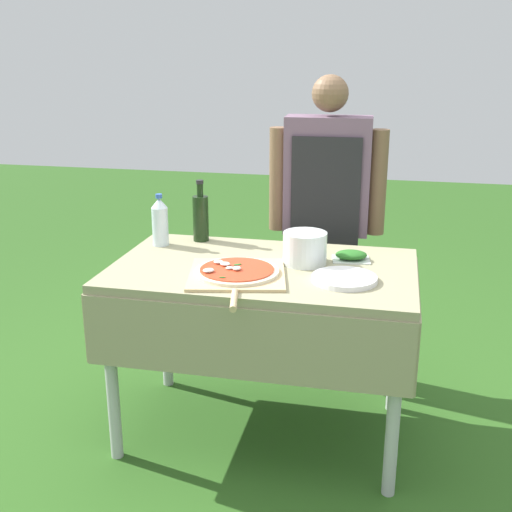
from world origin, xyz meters
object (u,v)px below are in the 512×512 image
at_px(pizza_on_peel, 236,273).
at_px(mixing_tub, 305,248).
at_px(oil_bottle, 201,217).
at_px(herb_container, 351,256).
at_px(person_cook, 326,205).
at_px(prep_table, 263,290).
at_px(water_bottle, 160,221).
at_px(plate_stack, 344,279).

distance_m(pizza_on_peel, mixing_tub, 0.32).
xyz_separation_m(oil_bottle, herb_container, (0.69, -0.15, -0.09)).
relative_size(person_cook, mixing_tub, 8.38).
bearing_deg(person_cook, prep_table, 71.99).
relative_size(person_cook, water_bottle, 6.43).
relative_size(pizza_on_peel, plate_stack, 2.27).
bearing_deg(prep_table, pizza_on_peel, -117.25).
distance_m(water_bottle, mixing_tub, 0.68).
distance_m(oil_bottle, herb_container, 0.71).
distance_m(water_bottle, plate_stack, 0.90).
bearing_deg(herb_container, pizza_on_peel, -144.59).
height_order(water_bottle, herb_container, water_bottle).
xyz_separation_m(pizza_on_peel, mixing_tub, (0.23, 0.21, 0.05)).
bearing_deg(mixing_tub, oil_bottle, 155.74).
distance_m(prep_table, oil_bottle, 0.51).
height_order(person_cook, water_bottle, person_cook).
distance_m(prep_table, plate_stack, 0.37).
height_order(pizza_on_peel, herb_container, pizza_on_peel).
xyz_separation_m(water_bottle, mixing_tub, (0.66, -0.12, -0.04)).
xyz_separation_m(person_cook, pizza_on_peel, (-0.26, -0.78, -0.10)).
relative_size(oil_bottle, plate_stack, 1.12).
xyz_separation_m(pizza_on_peel, herb_container, (0.42, 0.30, 0.01)).
xyz_separation_m(person_cook, water_bottle, (-0.69, -0.44, -0.01)).
bearing_deg(oil_bottle, water_bottle, -144.66).
bearing_deg(person_cook, water_bottle, 30.69).
bearing_deg(oil_bottle, plate_stack, -30.65).
bearing_deg(prep_table, mixing_tub, 23.36).
bearing_deg(pizza_on_peel, herb_container, 23.56).
bearing_deg(oil_bottle, prep_table, -40.25).
bearing_deg(person_cook, mixing_tub, 85.68).
distance_m(person_cook, oil_bottle, 0.63).
bearing_deg(water_bottle, herb_container, -2.63).
bearing_deg(prep_table, oil_bottle, 139.75).
height_order(person_cook, plate_stack, person_cook).
bearing_deg(oil_bottle, pizza_on_peel, -57.98).
distance_m(herb_container, plate_stack, 0.26).
bearing_deg(herb_container, plate_stack, -91.21).
bearing_deg(mixing_tub, plate_stack, -45.05).
bearing_deg(herb_container, water_bottle, 177.37).
distance_m(oil_bottle, mixing_tub, 0.56).
height_order(pizza_on_peel, mixing_tub, mixing_tub).
bearing_deg(herb_container, prep_table, -156.24).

